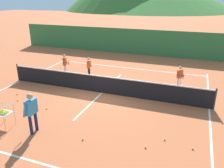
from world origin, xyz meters
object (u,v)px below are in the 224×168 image
object	(u,v)px
tennis_ball_4	(29,112)
tennis_ball_6	(165,139)
student_1	(89,65)
tennis_ball_5	(17,94)
tennis_ball_9	(193,148)
tennis_ball_7	(83,139)
tennis_ball_8	(18,100)
student_0	(65,63)
tennis_ball_1	(146,147)
tennis_ball_3	(47,109)
ball_cart	(3,112)
instructor	(31,109)
tennis_net	(102,84)
student_2	(180,75)

from	to	relation	value
tennis_ball_4	tennis_ball_6	world-z (taller)	same
student_1	tennis_ball_5	world-z (taller)	student_1
student_1	tennis_ball_9	distance (m)	8.62
tennis_ball_7	tennis_ball_8	xyz separation A→B (m)	(-4.59, 1.85, 0.00)
student_0	tennis_ball_1	distance (m)	9.01
tennis_ball_1	tennis_ball_4	bearing A→B (deg)	173.10
tennis_ball_9	tennis_ball_7	bearing A→B (deg)	-167.66
tennis_ball_9	tennis_ball_3	bearing A→B (deg)	173.29
student_0	tennis_ball_3	distance (m)	5.07
tennis_ball_9	tennis_ball_8	bearing A→B (deg)	173.06
student_1	tennis_ball_9	bearing A→B (deg)	-40.07
student_0	ball_cart	world-z (taller)	student_0
student_1	tennis_ball_3	world-z (taller)	student_1
tennis_ball_3	tennis_ball_6	bearing A→B (deg)	-5.79
tennis_ball_4	tennis_ball_1	bearing A→B (deg)	-6.90
tennis_ball_9	instructor	bearing A→B (deg)	-170.23
instructor	tennis_ball_4	xyz separation A→B (m)	(-1.22, 1.17, -0.94)
tennis_ball_4	tennis_ball_7	size ratio (longest dim) A/B	1.00
ball_cart	tennis_ball_4	xyz separation A→B (m)	(0.21, 1.18, -0.55)
instructor	tennis_ball_6	world-z (taller)	instructor
tennis_net	tennis_ball_6	distance (m)	5.03
tennis_net	tennis_ball_7	bearing A→B (deg)	-76.49
instructor	tennis_ball_1	size ratio (longest dim) A/B	23.86
tennis_ball_5	instructor	bearing A→B (deg)	-39.79
tennis_ball_3	tennis_ball_8	bearing A→B (deg)	172.28
tennis_net	tennis_ball_8	size ratio (longest dim) A/B	165.57
student_0	ball_cart	distance (m)	6.53
tennis_ball_3	ball_cart	bearing A→B (deg)	-112.98
ball_cart	tennis_ball_7	bearing A→B (deg)	3.01
tennis_ball_8	tennis_ball_9	xyz separation A→B (m)	(8.37, -1.02, 0.00)
tennis_ball_5	tennis_ball_8	bearing A→B (deg)	-47.19
tennis_net	tennis_ball_1	world-z (taller)	tennis_net
tennis_ball_6	tennis_ball_8	bearing A→B (deg)	173.71
student_0	tennis_ball_3	world-z (taller)	student_0
instructor	tennis_ball_4	distance (m)	1.93
tennis_net	tennis_ball_4	xyz separation A→B (m)	(-2.20, -3.26, -0.47)
tennis_net	tennis_ball_7	xyz separation A→B (m)	(1.02, -4.26, -0.47)
student_1	tennis_ball_6	size ratio (longest dim) A/B	19.00
tennis_ball_4	tennis_ball_9	world-z (taller)	same
instructor	tennis_ball_6	distance (m)	5.05
student_0	tennis_ball_6	xyz separation A→B (m)	(7.29, -5.23, -0.79)
student_2	ball_cart	world-z (taller)	student_2
ball_cart	tennis_ball_4	distance (m)	1.32
tennis_ball_1	tennis_ball_9	distance (m)	1.61
tennis_net	tennis_ball_5	size ratio (longest dim) A/B	165.57
student_2	tennis_ball_9	distance (m)	5.72
student_2	tennis_ball_5	xyz separation A→B (m)	(-7.95, -3.97, -0.74)
tennis_ball_4	tennis_ball_6	bearing A→B (deg)	0.28
student_2	tennis_ball_7	bearing A→B (deg)	-113.66
student_1	student_2	size ratio (longest dim) A/B	1.00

